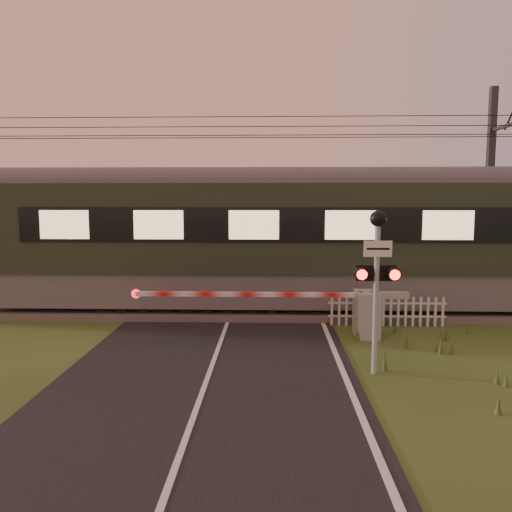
{
  "coord_description": "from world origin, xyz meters",
  "views": [
    {
      "loc": [
        1.27,
        -9.25,
        3.55
      ],
      "look_at": [
        0.88,
        3.2,
        2.14
      ],
      "focal_mm": 35.0,
      "sensor_mm": 36.0,
      "label": 1
    }
  ],
  "objects_px": {
    "boom_gate": "(354,311)",
    "picket_fence": "(387,311)",
    "crossing_signal": "(377,263)",
    "catenary_mast": "(490,191)"
  },
  "relations": [
    {
      "from": "boom_gate",
      "to": "catenary_mast",
      "type": "xyz_separation_m",
      "value": [
        5.55,
        5.17,
        3.2
      ]
    },
    {
      "from": "boom_gate",
      "to": "picket_fence",
      "type": "height_order",
      "value": "boom_gate"
    },
    {
      "from": "boom_gate",
      "to": "catenary_mast",
      "type": "height_order",
      "value": "catenary_mast"
    },
    {
      "from": "boom_gate",
      "to": "crossing_signal",
      "type": "height_order",
      "value": "crossing_signal"
    },
    {
      "from": "picket_fence",
      "to": "boom_gate",
      "type": "bearing_deg",
      "value": -136.74
    },
    {
      "from": "boom_gate",
      "to": "catenary_mast",
      "type": "bearing_deg",
      "value": 42.98
    },
    {
      "from": "crossing_signal",
      "to": "picket_fence",
      "type": "height_order",
      "value": "crossing_signal"
    },
    {
      "from": "crossing_signal",
      "to": "catenary_mast",
      "type": "height_order",
      "value": "catenary_mast"
    },
    {
      "from": "boom_gate",
      "to": "picket_fence",
      "type": "relative_size",
      "value": 2.19
    },
    {
      "from": "boom_gate",
      "to": "picket_fence",
      "type": "bearing_deg",
      "value": 43.26
    }
  ]
}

